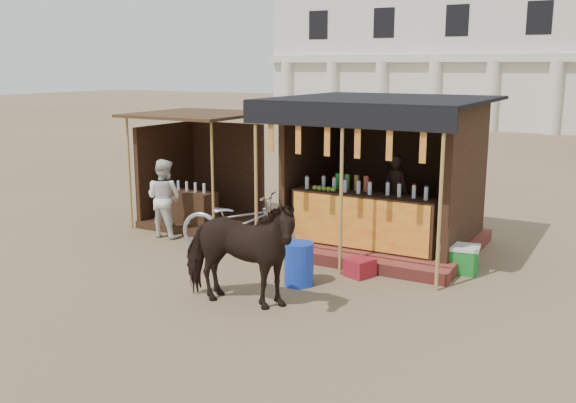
% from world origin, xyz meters
% --- Properties ---
extents(ground, '(120.00, 120.00, 0.00)m').
position_xyz_m(ground, '(0.00, 0.00, 0.00)').
color(ground, '#846B4C').
rests_on(ground, ground).
extents(main_stall, '(3.60, 3.61, 2.78)m').
position_xyz_m(main_stall, '(1.01, 3.36, 1.02)').
color(main_stall, '#993A32').
rests_on(main_stall, ground).
extents(secondary_stall, '(2.40, 2.40, 2.38)m').
position_xyz_m(secondary_stall, '(-3.17, 3.24, 0.85)').
color(secondary_stall, '#3D2516').
rests_on(secondary_stall, ground).
extents(cow, '(1.96, 1.10, 1.57)m').
position_xyz_m(cow, '(0.35, -0.43, 0.79)').
color(cow, black).
rests_on(cow, ground).
extents(motorbike, '(2.28, 1.19, 1.14)m').
position_xyz_m(motorbike, '(-1.08, 1.69, 0.57)').
color(motorbike, '#9F9FA7').
rests_on(motorbike, ground).
extents(bystander, '(0.78, 0.62, 1.55)m').
position_xyz_m(bystander, '(-3.03, 2.00, 0.78)').
color(bystander, white).
rests_on(bystander, ground).
extents(blue_barrel, '(0.54, 0.54, 0.67)m').
position_xyz_m(blue_barrel, '(0.66, 0.77, 0.34)').
color(blue_barrel, '#193CC1').
rests_on(blue_barrel, ground).
extents(red_crate, '(0.49, 0.51, 0.29)m').
position_xyz_m(red_crate, '(1.32, 1.61, 0.15)').
color(red_crate, maroon).
rests_on(red_crate, ground).
extents(cooler, '(0.70, 0.53, 0.46)m').
position_xyz_m(cooler, '(2.66, 2.60, 0.23)').
color(cooler, '#1C7F27').
rests_on(cooler, ground).
extents(background_building, '(26.00, 7.45, 8.18)m').
position_xyz_m(background_building, '(-2.00, 29.94, 3.98)').
color(background_building, silver).
rests_on(background_building, ground).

